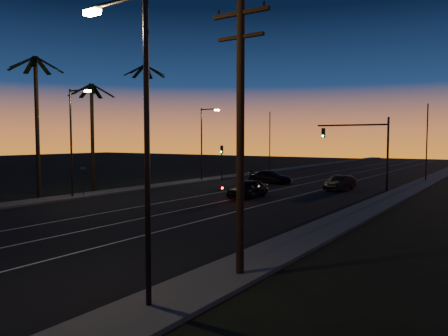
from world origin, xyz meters
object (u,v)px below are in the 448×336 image
Objects in this scene: signal_mast at (363,140)px; cross_car at (270,177)px; right_car at (340,183)px; lead_car at (248,189)px; utility_pole at (240,127)px.

cross_car is (-10.01, -0.19, -4.06)m from signal_mast.
right_car is 0.86× the size of cross_car.
signal_mast reaches higher than right_car.
signal_mast is 1.61× the size of right_car.
cross_car is (-8.51, 1.88, 0.01)m from right_car.
right_car is at bearing -12.47° from cross_car.
lead_car is at bearing -117.80° from signal_mast.
lead_car is (-10.59, 18.38, -4.55)m from utility_pole.
cross_car is at bearing 167.53° from right_car.
utility_pole is 1.95× the size of cross_car.
lead_car is at bearing -71.19° from cross_car.
cross_car is at bearing 115.91° from utility_pole.
right_car is (4.62, 9.53, -0.05)m from lead_car.
utility_pole is at bearing -60.07° from lead_car.
cross_car reaches higher than right_car.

